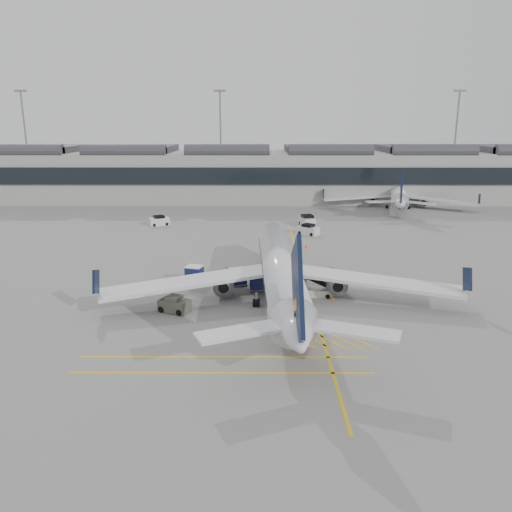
{
  "coord_description": "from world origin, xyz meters",
  "views": [
    {
      "loc": [
        4.63,
        -44.93,
        17.36
      ],
      "look_at": [
        4.41,
        5.14,
        4.0
      ],
      "focal_mm": 35.0,
      "sensor_mm": 36.0,
      "label": 1
    }
  ],
  "objects_px": {
    "baggage_cart_a": "(258,281)",
    "pushback_tug": "(175,305)",
    "airliner_main": "(281,271)",
    "ramp_agent_a": "(288,284)",
    "belt_loader": "(312,290)",
    "ramp_agent_b": "(226,275)"
  },
  "relations": [
    {
      "from": "airliner_main",
      "to": "baggage_cart_a",
      "type": "distance_m",
      "value": 4.25
    },
    {
      "from": "ramp_agent_b",
      "to": "baggage_cart_a",
      "type": "bearing_deg",
      "value": 123.38
    },
    {
      "from": "belt_loader",
      "to": "pushback_tug",
      "type": "xyz_separation_m",
      "value": [
        -13.57,
        -4.74,
        0.08
      ]
    },
    {
      "from": "airliner_main",
      "to": "pushback_tug",
      "type": "relative_size",
      "value": 12.15
    },
    {
      "from": "belt_loader",
      "to": "ramp_agent_a",
      "type": "relative_size",
      "value": 3.22
    },
    {
      "from": "airliner_main",
      "to": "ramp_agent_a",
      "type": "relative_size",
      "value": 24.02
    },
    {
      "from": "airliner_main",
      "to": "ramp_agent_b",
      "type": "distance_m",
      "value": 8.06
    },
    {
      "from": "airliner_main",
      "to": "baggage_cart_a",
      "type": "xyz_separation_m",
      "value": [
        -2.24,
        3.04,
        -1.96
      ]
    },
    {
      "from": "belt_loader",
      "to": "pushback_tug",
      "type": "bearing_deg",
      "value": -150.85
    },
    {
      "from": "airliner_main",
      "to": "baggage_cart_a",
      "type": "relative_size",
      "value": 19.01
    },
    {
      "from": "ramp_agent_b",
      "to": "pushback_tug",
      "type": "relative_size",
      "value": 0.62
    },
    {
      "from": "belt_loader",
      "to": "ramp_agent_b",
      "type": "xyz_separation_m",
      "value": [
        -9.19,
        3.69,
        0.39
      ]
    },
    {
      "from": "baggage_cart_a",
      "to": "pushback_tug",
      "type": "distance_m",
      "value": 10.13
    },
    {
      "from": "belt_loader",
      "to": "ramp_agent_a",
      "type": "bearing_deg",
      "value": 163.13
    },
    {
      "from": "pushback_tug",
      "to": "baggage_cart_a",
      "type": "bearing_deg",
      "value": 62.89
    },
    {
      "from": "ramp_agent_b",
      "to": "pushback_tug",
      "type": "height_order",
      "value": "ramp_agent_b"
    },
    {
      "from": "baggage_cart_a",
      "to": "ramp_agent_b",
      "type": "relative_size",
      "value": 1.03
    },
    {
      "from": "ramp_agent_a",
      "to": "pushback_tug",
      "type": "relative_size",
      "value": 0.51
    },
    {
      "from": "belt_loader",
      "to": "ramp_agent_b",
      "type": "bearing_deg",
      "value": 168.06
    },
    {
      "from": "ramp_agent_b",
      "to": "pushback_tug",
      "type": "xyz_separation_m",
      "value": [
        -4.38,
        -8.42,
        -0.31
      ]
    },
    {
      "from": "baggage_cart_a",
      "to": "pushback_tug",
      "type": "xyz_separation_m",
      "value": [
        -7.95,
        -6.26,
        -0.41
      ]
    },
    {
      "from": "baggage_cart_a",
      "to": "ramp_agent_b",
      "type": "height_order",
      "value": "baggage_cart_a"
    }
  ]
}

